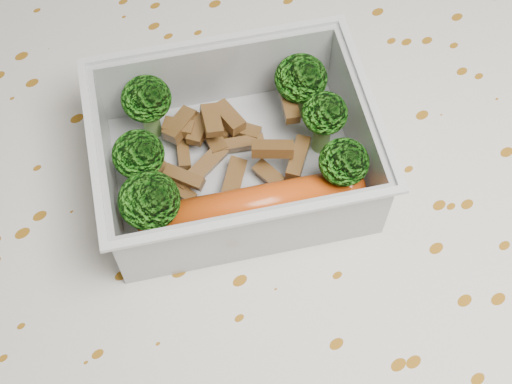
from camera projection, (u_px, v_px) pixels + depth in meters
dining_table at (253, 274)px, 0.52m from camera, size 1.40×0.90×0.75m
tablecloth at (253, 245)px, 0.48m from camera, size 1.46×0.96×0.19m
lunch_container at (235, 157)px, 0.44m from camera, size 0.21×0.19×0.06m
broccoli_florets at (226, 138)px, 0.43m from camera, size 0.16×0.14×0.05m
meat_pile at (222, 144)px, 0.45m from camera, size 0.11×0.09×0.03m
sausage at (253, 206)px, 0.43m from camera, size 0.13×0.07×0.02m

